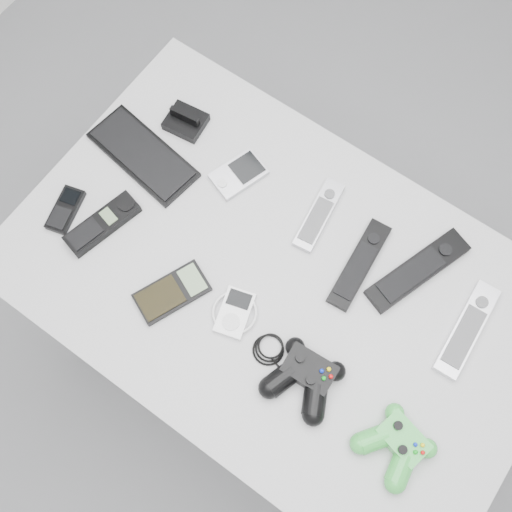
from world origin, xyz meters
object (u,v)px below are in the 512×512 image
Objects in this scene: pda at (238,174)px; controller_green at (397,444)px; remote_black_b at (418,270)px; mp3_player at (235,313)px; remote_silver_b at (467,329)px; cordless_handset at (102,224)px; controller_black at (305,376)px; mobile_phone at (65,210)px; remote_black_a at (359,264)px; remote_silver_a at (319,215)px; calculator at (172,292)px; desk at (278,290)px; pda_keyboard at (143,155)px.

pda is 0.82× the size of controller_green.
remote_black_b is 0.40m from mp3_player.
remote_silver_b is at bearing 16.93° from pda.
cordless_handset is at bearing -164.59° from remote_silver_b.
remote_black_b is at bearing 73.82° from controller_black.
remote_silver_b is 2.00× the size of mobile_phone.
remote_black_b is (0.11, 0.06, 0.00)m from remote_black_a.
pda is at bearing 178.37° from remote_silver_a.
remote_black_a is 0.40m from calculator.
calculator is at bearing 4.85° from cordless_handset.
controller_black is at bearing -41.52° from desk.
controller_green is (0.22, -0.00, -0.00)m from controller_black.
calculator is (-0.40, -0.34, -0.00)m from remote_black_b.
mp3_player is at bearing 168.20° from controller_black.
remote_black_a is at bearing 94.11° from controller_black.
pda_keyboard is at bearing -150.07° from remote_black_b.
pda_keyboard is at bearing 171.06° from desk.
remote_black_a is 0.98× the size of remote_silver_b.
mobile_phone is (-0.71, -0.33, -0.00)m from remote_black_b.
mp3_player is at bearing -101.94° from remote_silver_a.
controller_green is at bearing -5.15° from controller_black.
cordless_handset reaches higher than remote_black_a.
remote_black_a is 0.26m from remote_silver_b.
calculator reaches higher than desk.
remote_black_b is 2.28× the size of mobile_phone.
calculator is (-0.16, -0.33, -0.00)m from remote_silver_a.
desk is at bearing 172.46° from controller_green.
calculator is at bearing -62.55° from pda.
controller_black is at bearing -11.32° from pda_keyboard.
controller_black is (0.19, -0.03, 0.02)m from mp3_player.
desk is 9.75× the size of pda.
calculator is at bearing 178.50° from controller_black.
controller_black is at bearing -68.83° from remote_silver_a.
controller_black is (0.17, -0.31, 0.01)m from remote_silver_a.
controller_black is (0.16, -0.14, 0.09)m from desk.
remote_black_b is 1.01× the size of controller_black.
remote_black_b is at bearing 24.04° from remote_black_a.
remote_silver_b is 0.35m from controller_black.
controller_black reaches higher than remote_black_a.
controller_black reaches higher than calculator.
pda is 0.32m from cordless_handset.
mobile_phone is at bearing 167.12° from mp3_player.
pda is 1.16× the size of mp3_player.
mobile_phone is at bearing -159.15° from calculator.
remote_black_a is at bearing 14.47° from pda_keyboard.
desk is at bearing 134.56° from controller_black.
desk is 0.23m from controller_black.
controller_black is 1.71× the size of controller_green.
mp3_player is (-0.41, -0.25, -0.00)m from remote_silver_b.
desk is 5.29× the size of remote_silver_b.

